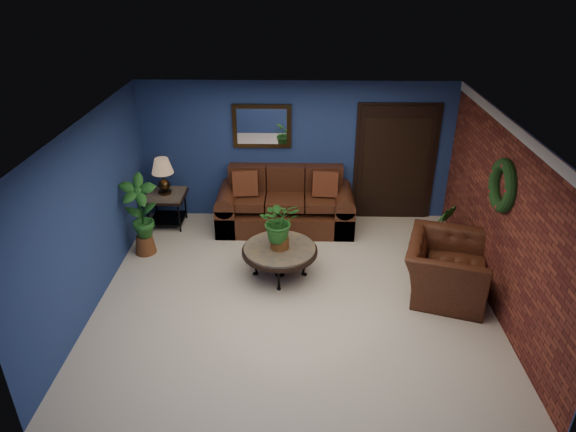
{
  "coord_description": "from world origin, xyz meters",
  "views": [
    {
      "loc": [
        0.05,
        -6.09,
        4.38
      ],
      "look_at": [
        -0.11,
        0.55,
        0.97
      ],
      "focal_mm": 32.0,
      "sensor_mm": 36.0,
      "label": 1
    }
  ],
  "objects_px": {
    "sofa": "(285,207)",
    "side_chair": "(310,199)",
    "coffee_table": "(280,251)",
    "end_table": "(166,201)",
    "table_lamp": "(163,172)",
    "armchair": "(446,268)"
  },
  "relations": [
    {
      "from": "end_table",
      "to": "armchair",
      "type": "height_order",
      "value": "armchair"
    },
    {
      "from": "sofa",
      "to": "table_lamp",
      "type": "xyz_separation_m",
      "value": [
        -2.11,
        -0.04,
        0.68
      ]
    },
    {
      "from": "coffee_table",
      "to": "table_lamp",
      "type": "bearing_deg",
      "value": 142.46
    },
    {
      "from": "sofa",
      "to": "coffee_table",
      "type": "bearing_deg",
      "value": -91.49
    },
    {
      "from": "coffee_table",
      "to": "end_table",
      "type": "distance_m",
      "value": 2.61
    },
    {
      "from": "coffee_table",
      "to": "side_chair",
      "type": "xyz_separation_m",
      "value": [
        0.48,
        1.66,
        0.09
      ]
    },
    {
      "from": "table_lamp",
      "to": "armchair",
      "type": "height_order",
      "value": "table_lamp"
    },
    {
      "from": "coffee_table",
      "to": "end_table",
      "type": "height_order",
      "value": "end_table"
    },
    {
      "from": "armchair",
      "to": "end_table",
      "type": "bearing_deg",
      "value": 83.39
    },
    {
      "from": "sofa",
      "to": "armchair",
      "type": "distance_m",
      "value": 3.09
    },
    {
      "from": "end_table",
      "to": "table_lamp",
      "type": "relative_size",
      "value": 1.09
    },
    {
      "from": "side_chair",
      "to": "armchair",
      "type": "relative_size",
      "value": 0.72
    },
    {
      "from": "coffee_table",
      "to": "armchair",
      "type": "xyz_separation_m",
      "value": [
        2.38,
        -0.38,
        -0.02
      ]
    },
    {
      "from": "coffee_table",
      "to": "end_table",
      "type": "xyz_separation_m",
      "value": [
        -2.07,
        1.59,
        0.05
      ]
    },
    {
      "from": "side_chair",
      "to": "armchair",
      "type": "distance_m",
      "value": 2.79
    },
    {
      "from": "table_lamp",
      "to": "armchair",
      "type": "xyz_separation_m",
      "value": [
        4.45,
        -1.98,
        -0.62
      ]
    },
    {
      "from": "end_table",
      "to": "side_chair",
      "type": "height_order",
      "value": "side_chair"
    },
    {
      "from": "end_table",
      "to": "table_lamp",
      "type": "distance_m",
      "value": 0.55
    },
    {
      "from": "sofa",
      "to": "side_chair",
      "type": "relative_size",
      "value": 2.6
    },
    {
      "from": "sofa",
      "to": "table_lamp",
      "type": "relative_size",
      "value": 3.79
    },
    {
      "from": "coffee_table",
      "to": "armchair",
      "type": "height_order",
      "value": "armchair"
    },
    {
      "from": "sofa",
      "to": "side_chair",
      "type": "bearing_deg",
      "value": 3.47
    }
  ]
}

